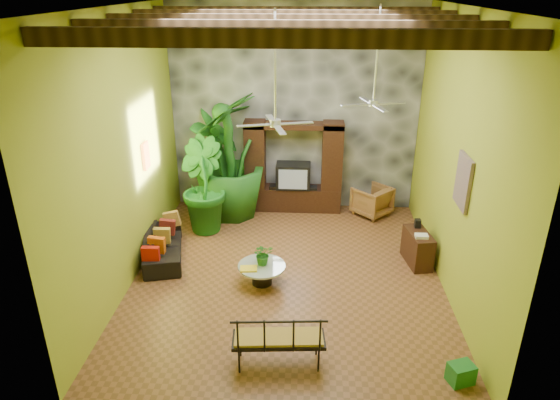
# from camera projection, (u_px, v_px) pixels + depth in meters

# --- Properties ---
(ground) EXTENTS (7.00, 7.00, 0.00)m
(ground) POSITION_uv_depth(u_px,v_px,m) (287.00, 274.00, 9.96)
(ground) COLOR brown
(ground) RESTS_ON ground
(ceiling) EXTENTS (6.00, 7.00, 0.02)m
(ceiling) POSITION_uv_depth(u_px,v_px,m) (289.00, 7.00, 7.95)
(ceiling) COLOR silver
(ceiling) RESTS_ON back_wall
(back_wall) EXTENTS (6.00, 0.02, 5.00)m
(back_wall) POSITION_uv_depth(u_px,v_px,m) (294.00, 110.00, 12.15)
(back_wall) COLOR #95A425
(back_wall) RESTS_ON ground
(left_wall) EXTENTS (0.02, 7.00, 5.00)m
(left_wall) POSITION_uv_depth(u_px,v_px,m) (125.00, 152.00, 9.12)
(left_wall) COLOR #95A425
(left_wall) RESTS_ON ground
(right_wall) EXTENTS (0.02, 7.00, 5.00)m
(right_wall) POSITION_uv_depth(u_px,v_px,m) (458.00, 159.00, 8.79)
(right_wall) COLOR #95A425
(right_wall) RESTS_ON ground
(stone_accent_wall) EXTENTS (5.98, 0.10, 4.98)m
(stone_accent_wall) POSITION_uv_depth(u_px,v_px,m) (294.00, 110.00, 12.10)
(stone_accent_wall) COLOR #313438
(stone_accent_wall) RESTS_ON ground
(ceiling_beams) EXTENTS (5.95, 5.36, 0.22)m
(ceiling_beams) POSITION_uv_depth(u_px,v_px,m) (289.00, 21.00, 8.04)
(ceiling_beams) COLOR #342110
(ceiling_beams) RESTS_ON ceiling
(entertainment_center) EXTENTS (2.40, 0.55, 2.30)m
(entertainment_center) POSITION_uv_depth(u_px,v_px,m) (293.00, 174.00, 12.44)
(entertainment_center) COLOR black
(entertainment_center) RESTS_ON ground
(ceiling_fan_front) EXTENTS (1.28, 1.28, 1.86)m
(ceiling_fan_front) POSITION_uv_depth(u_px,v_px,m) (275.00, 111.00, 8.24)
(ceiling_fan_front) COLOR silver
(ceiling_fan_front) RESTS_ON ceiling
(ceiling_fan_back) EXTENTS (1.28, 1.28, 1.86)m
(ceiling_fan_back) POSITION_uv_depth(u_px,v_px,m) (374.00, 93.00, 9.60)
(ceiling_fan_back) COLOR silver
(ceiling_fan_back) RESTS_ON ceiling
(wall_art_mask) EXTENTS (0.06, 0.32, 0.55)m
(wall_art_mask) POSITION_uv_depth(u_px,v_px,m) (146.00, 156.00, 10.19)
(wall_art_mask) COLOR gold
(wall_art_mask) RESTS_ON left_wall
(wall_art_painting) EXTENTS (0.06, 0.70, 0.90)m
(wall_art_painting) POSITION_uv_depth(u_px,v_px,m) (463.00, 182.00, 8.33)
(wall_art_painting) COLOR #244B84
(wall_art_painting) RESTS_ON right_wall
(sofa) EXTENTS (1.17, 2.02, 0.56)m
(sofa) POSITION_uv_depth(u_px,v_px,m) (163.00, 245.00, 10.50)
(sofa) COLOR black
(sofa) RESTS_ON ground
(wicker_armchair) EXTENTS (1.13, 1.13, 0.74)m
(wicker_armchair) POSITION_uv_depth(u_px,v_px,m) (372.00, 201.00, 12.39)
(wicker_armchair) COLOR olive
(wicker_armchair) RESTS_ON ground
(tall_plant_a) EXTENTS (1.52, 1.63, 2.56)m
(tall_plant_a) POSITION_uv_depth(u_px,v_px,m) (216.00, 160.00, 12.43)
(tall_plant_a) COLOR #206B1C
(tall_plant_a) RESTS_ON ground
(tall_plant_b) EXTENTS (1.51, 1.55, 2.19)m
(tall_plant_b) POSITION_uv_depth(u_px,v_px,m) (201.00, 186.00, 11.37)
(tall_plant_b) COLOR #1A641C
(tall_plant_b) RESTS_ON ground
(tall_plant_c) EXTENTS (2.08, 2.08, 3.04)m
(tall_plant_c) POSITION_uv_depth(u_px,v_px,m) (230.00, 156.00, 11.94)
(tall_plant_c) COLOR #1C5616
(tall_plant_c) RESTS_ON ground
(coffee_table) EXTENTS (0.91, 0.91, 0.40)m
(coffee_table) POSITION_uv_depth(u_px,v_px,m) (262.00, 272.00, 9.57)
(coffee_table) COLOR black
(coffee_table) RESTS_ON ground
(centerpiece_plant) EXTENTS (0.47, 0.44, 0.43)m
(centerpiece_plant) POSITION_uv_depth(u_px,v_px,m) (263.00, 254.00, 9.48)
(centerpiece_plant) COLOR #24661A
(centerpiece_plant) RESTS_ON coffee_table
(yellow_tray) EXTENTS (0.34, 0.26, 0.03)m
(yellow_tray) POSITION_uv_depth(u_px,v_px,m) (249.00, 269.00, 9.37)
(yellow_tray) COLOR #FFFE1B
(yellow_tray) RESTS_ON coffee_table
(iron_bench) EXTENTS (1.42, 0.61, 0.57)m
(iron_bench) POSITION_uv_depth(u_px,v_px,m) (278.00, 338.00, 7.36)
(iron_bench) COLOR black
(iron_bench) RESTS_ON ground
(side_console) EXTENTS (0.54, 0.93, 0.70)m
(side_console) POSITION_uv_depth(u_px,v_px,m) (418.00, 248.00, 10.24)
(side_console) COLOR #342110
(side_console) RESTS_ON ground
(green_bin) EXTENTS (0.43, 0.37, 0.31)m
(green_bin) POSITION_uv_depth(u_px,v_px,m) (461.00, 373.00, 7.23)
(green_bin) COLOR #1D6E23
(green_bin) RESTS_ON ground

